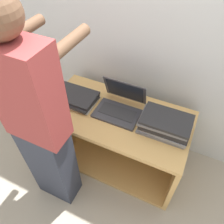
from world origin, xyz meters
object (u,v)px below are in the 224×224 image
at_px(laptop_stack_right, 165,124).
at_px(person, 40,127).
at_px(laptop_open, 120,106).
at_px(laptop_stack_left, 75,97).

distance_m(laptop_stack_right, person, 0.91).
relative_size(laptop_open, laptop_stack_right, 0.94).
xyz_separation_m(laptop_open, laptop_stack_left, (-0.40, -0.05, -0.02)).
bearing_deg(laptop_open, person, -119.67).
xyz_separation_m(laptop_stack_right, person, (-0.73, -0.52, 0.16)).
height_order(laptop_stack_left, laptop_stack_right, laptop_stack_right).
relative_size(laptop_stack_left, person, 0.22).
relative_size(laptop_stack_right, person, 0.23).
height_order(laptop_stack_right, person, person).
bearing_deg(laptop_stack_left, laptop_stack_right, 0.18).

